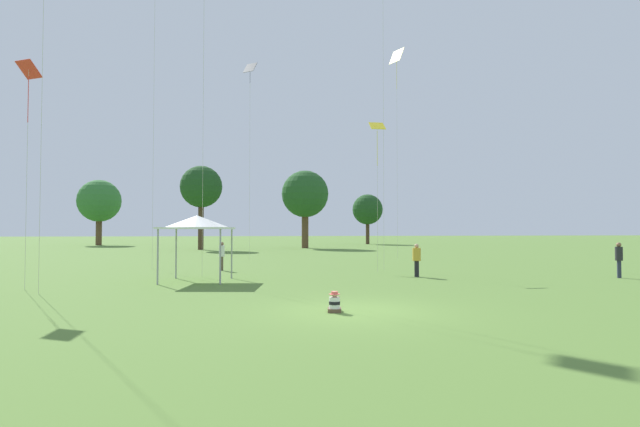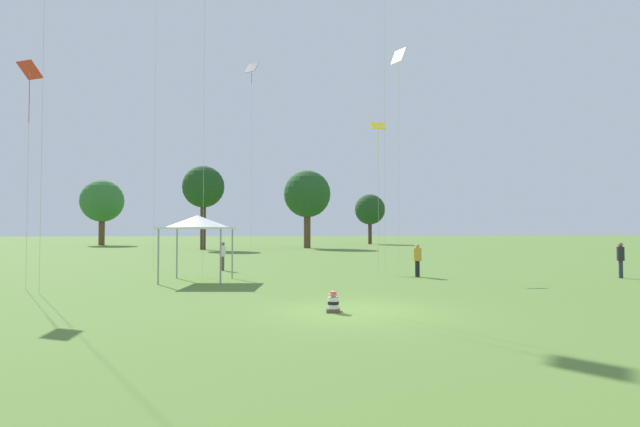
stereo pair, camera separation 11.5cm
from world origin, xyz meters
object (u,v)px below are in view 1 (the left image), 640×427
object	(u,v)px
person_standing_1	(222,253)
kite_0	(397,63)
seated_toddler	(335,303)
canopy_tent	(197,223)
person_standing_2	(417,258)
kite_7	(29,79)
distant_tree_2	(368,210)
distant_tree_0	(305,194)
person_standing_0	(619,257)
kite_3	(377,132)
kite_6	(250,76)
distant_tree_1	(201,187)
distant_tree_3	(99,201)

from	to	relation	value
person_standing_1	kite_0	world-z (taller)	kite_0
seated_toddler	canopy_tent	bearing A→B (deg)	127.29
canopy_tent	person_standing_2	bearing A→B (deg)	3.02
kite_7	distant_tree_2	world-z (taller)	kite_7
kite_0	distant_tree_0	distance (m)	23.38
person_standing_0	person_standing_2	size ratio (longest dim) A/B	1.06
seated_toddler	canopy_tent	distance (m)	9.89
kite_3	person_standing_0	bearing A→B (deg)	18.61
person_standing_0	person_standing_1	bearing A→B (deg)	64.04
person_standing_0	kite_3	bearing A→B (deg)	58.42
person_standing_1	kite_6	bearing A→B (deg)	-43.94
canopy_tent	kite_7	xyz separation A→B (m)	(-5.93, -2.03, 5.27)
distant_tree_0	person_standing_1	bearing A→B (deg)	-104.76
person_standing_0	canopy_tent	distance (m)	18.86
seated_toddler	person_standing_2	distance (m)	10.65
kite_6	distant_tree_1	world-z (taller)	kite_6
canopy_tent	distant_tree_3	xyz separation A→B (m)	(-18.04, 51.04, 3.61)
kite_0	kite_7	bearing A→B (deg)	-28.56
person_standing_1	canopy_tent	distance (m)	5.70
person_standing_2	distant_tree_3	size ratio (longest dim) A/B	0.17
kite_3	kite_6	xyz separation A→B (m)	(-6.52, 11.57, 6.22)
kite_0	person_standing_0	bearing A→B (deg)	37.24
distant_tree_2	distant_tree_1	bearing A→B (deg)	-142.89
seated_toddler	distant_tree_0	world-z (taller)	distant_tree_0
person_standing_2	distant_tree_1	xyz separation A→B (m)	(-12.61, 32.89, 5.84)
kite_6	distant_tree_1	xyz separation A→B (m)	(-5.05, 18.29, -6.79)
kite_7	distant_tree_2	distance (m)	58.75
person_standing_0	kite_7	size ratio (longest dim) A/B	0.19
distant_tree_0	distant_tree_3	world-z (taller)	distant_tree_0
seated_toddler	distant_tree_0	size ratio (longest dim) A/B	0.06
distant_tree_2	person_standing_2	bearing A→B (deg)	-101.44
person_standing_2	kite_3	distance (m)	7.16
seated_toddler	distant_tree_1	distance (m)	43.07
person_standing_2	kite_0	distance (m)	20.82
kite_3	distant_tree_0	distance (m)	32.87
canopy_tent	distant_tree_1	size ratio (longest dim) A/B	0.35
kite_7	canopy_tent	bearing A→B (deg)	-87.29
seated_toddler	distant_tree_3	size ratio (longest dim) A/B	0.06
distant_tree_1	kite_0	bearing A→B (deg)	-48.08
distant_tree_1	distant_tree_3	bearing A→B (deg)	130.96
kite_3	distant_tree_2	xyz separation A→B (m)	(11.18, 47.07, -2.18)
person_standing_2	kite_7	distance (m)	17.42
kite_0	seated_toddler	bearing A→B (deg)	-1.19
distant_tree_3	kite_7	bearing A→B (deg)	-77.14
kite_7	distant_tree_1	xyz separation A→B (m)	(3.20, 35.43, -1.02)
distant_tree_0	kite_3	bearing A→B (deg)	-90.20
kite_6	kite_3	bearing A→B (deg)	22.07
person_standing_0	person_standing_2	xyz separation A→B (m)	(-8.87, 1.87, -0.07)
distant_tree_3	distant_tree_0	bearing A→B (deg)	-28.46
distant_tree_2	kite_3	bearing A→B (deg)	-103.36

